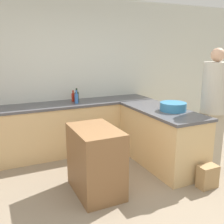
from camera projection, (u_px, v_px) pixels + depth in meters
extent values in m
plane|color=gray|center=(124.00, 218.00, 2.89)|extent=(14.00, 14.00, 0.00)
cube|color=silver|center=(62.00, 75.00, 4.71)|extent=(8.00, 0.06, 2.70)
cube|color=#D6B27A|center=(69.00, 129.00, 4.64)|extent=(3.06, 0.60, 0.86)
cube|color=#4C4C51|center=(68.00, 104.00, 4.54)|extent=(3.09, 0.63, 0.04)
cube|color=#D6B27A|center=(161.00, 138.00, 4.19)|extent=(0.66, 1.57, 0.86)
cube|color=#4C4C51|center=(162.00, 110.00, 4.08)|extent=(0.69, 1.60, 0.04)
cube|color=brown|center=(96.00, 161.00, 3.33)|extent=(0.53, 0.81, 0.86)
cylinder|color=teal|center=(173.00, 107.00, 3.96)|extent=(0.40, 0.40, 0.13)
cylinder|color=#386BB7|center=(76.00, 99.00, 4.49)|extent=(0.06, 0.06, 0.17)
cylinder|color=#386BB7|center=(76.00, 92.00, 4.46)|extent=(0.03, 0.03, 0.06)
cylinder|color=red|center=(73.00, 97.00, 4.66)|extent=(0.06, 0.06, 0.14)
cylinder|color=red|center=(73.00, 92.00, 4.63)|extent=(0.03, 0.03, 0.06)
cylinder|color=black|center=(77.00, 97.00, 4.59)|extent=(0.07, 0.07, 0.18)
cylinder|color=black|center=(77.00, 90.00, 4.56)|extent=(0.03, 0.03, 0.07)
cube|color=#ADA38E|center=(210.00, 140.00, 4.06)|extent=(0.33, 0.20, 0.88)
cylinder|color=#B7B2A3|center=(215.00, 88.00, 3.87)|extent=(0.37, 0.37, 0.75)
sphere|color=tan|center=(218.00, 55.00, 3.75)|extent=(0.20, 0.20, 0.20)
cube|color=#A88456|center=(208.00, 177.00, 3.50)|extent=(0.27, 0.16, 0.31)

